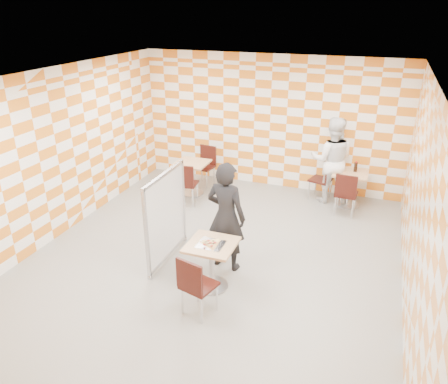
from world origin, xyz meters
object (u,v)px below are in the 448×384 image
soda_bottle (356,167)px  man_white (332,160)px  chair_second_side (325,177)px  sport_bottle (343,165)px  main_table (212,258)px  chair_main_front (195,283)px  chair_second_front (346,191)px  man_dark (226,217)px  partition (166,216)px  chair_empty_near (186,181)px  empty_table (192,173)px  second_table (349,183)px  chair_empty_far (206,162)px

soda_bottle → man_white: bearing=175.7°
chair_second_side → sport_bottle: bearing=4.6°
main_table → chair_main_front: chair_main_front is taller
chair_second_front → man_dark: size_ratio=0.51×
chair_main_front → man_white: man_white is taller
sport_bottle → partition: bearing=-126.3°
man_dark → chair_empty_near: bearing=-41.8°
chair_second_side → man_white: bearing=12.4°
empty_table → man_white: 3.05m
chair_second_front → chair_empty_near: size_ratio=1.00×
chair_empty_near → soda_bottle: size_ratio=4.02×
chair_main_front → chair_second_front: 4.17m
chair_empty_near → soda_bottle: 3.56m
main_table → empty_table: size_ratio=1.00×
chair_second_front → man_dark: 3.03m
empty_table → chair_second_front: (3.34, 0.01, 0.04)m
empty_table → man_white: size_ratio=0.40×
chair_second_side → partition: bearing=-122.5°
chair_second_side → soda_bottle: soda_bottle is taller
chair_empty_near → sport_bottle: sport_bottle is taller
second_table → chair_main_front: bearing=-109.9°
chair_empty_near → man_white: size_ratio=0.50×
man_dark → chair_second_front: bearing=-114.1°
chair_main_front → partition: size_ratio=0.60×
chair_main_front → chair_empty_far: (-1.68, 4.50, 0.00)m
second_table → man_white: 0.60m
main_table → second_table: same height
main_table → sport_bottle: sport_bottle is taller
chair_empty_far → soda_bottle: soda_bottle is taller
empty_table → partition: partition is taller
partition → sport_bottle: (2.46, 3.34, 0.05)m
chair_empty_near → man_white: bearing=24.6°
empty_table → man_dark: bearing=-55.7°
empty_table → chair_second_front: chair_second_front is taller
main_table → chair_empty_far: 4.13m
man_white → main_table: bearing=65.9°
chair_empty_near → man_dark: size_ratio=0.51×
partition → sport_bottle: size_ratio=7.75×
chair_empty_near → chair_empty_far: bearing=92.2°
main_table → chair_main_front: (0.04, -0.71, 0.04)m
main_table → chair_empty_near: size_ratio=0.81×
main_table → empty_table: same height
chair_main_front → chair_empty_far: size_ratio=1.00×
man_dark → sport_bottle: man_dark is taller
empty_table → soda_bottle: 3.52m
man_dark → second_table: bearing=-109.3°
empty_table → second_table: bearing=9.9°
chair_empty_far → soda_bottle: bearing=0.1°
man_dark → sport_bottle: 3.54m
chair_main_front → chair_second_front: size_ratio=1.00×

